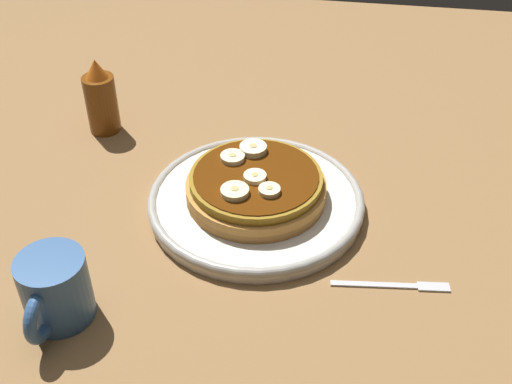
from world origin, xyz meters
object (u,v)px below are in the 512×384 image
at_px(banana_slice_1, 269,191).
at_px(syrup_bottle, 101,99).
at_px(banana_slice_0, 252,177).
at_px(coffee_mug, 54,290).
at_px(banana_slice_4, 233,158).
at_px(fork, 398,285).
at_px(banana_slice_2, 253,149).
at_px(banana_slice_3, 235,192).
at_px(pancake_stack, 255,186).
at_px(plate, 256,201).

distance_m(banana_slice_1, syrup_bottle, 0.32).
distance_m(banana_slice_0, coffee_mug, 0.26).
bearing_deg(banana_slice_1, banana_slice_4, -136.92).
distance_m(coffee_mug, fork, 0.36).
relative_size(banana_slice_2, fork, 0.27).
bearing_deg(fork, banana_slice_4, -123.06).
distance_m(banana_slice_3, coffee_mug, 0.23).
bearing_deg(pancake_stack, banana_slice_3, -23.19).
bearing_deg(banana_slice_0, fork, 60.57).
height_order(banana_slice_4, syrup_bottle, syrup_bottle).
bearing_deg(banana_slice_1, coffee_mug, -47.72).
distance_m(banana_slice_1, banana_slice_4, 0.08).
relative_size(banana_slice_4, fork, 0.24).
bearing_deg(banana_slice_4, pancake_stack, 50.83).
distance_m(pancake_stack, banana_slice_3, 0.05).
xyz_separation_m(plate, banana_slice_2, (-0.05, -0.01, 0.04)).
distance_m(banana_slice_0, syrup_bottle, 0.29).
height_order(plate, banana_slice_1, banana_slice_1).
bearing_deg(banana_slice_3, syrup_bottle, -128.71).
distance_m(pancake_stack, syrup_bottle, 0.29).
relative_size(pancake_stack, syrup_bottle, 1.54).
height_order(fork, syrup_bottle, syrup_bottle).
xyz_separation_m(banana_slice_2, banana_slice_3, (0.09, -0.01, -0.00)).
height_order(banana_slice_3, syrup_bottle, syrup_bottle).
bearing_deg(banana_slice_0, syrup_bottle, -121.84).
height_order(plate, banana_slice_2, banana_slice_2).
bearing_deg(banana_slice_0, plate, 153.42).
bearing_deg(banana_slice_0, banana_slice_2, -172.26).
height_order(plate, pancake_stack, pancake_stack).
xyz_separation_m(pancake_stack, banana_slice_3, (0.04, -0.02, 0.02)).
bearing_deg(banana_slice_3, banana_slice_2, 175.56).
height_order(banana_slice_1, banana_slice_4, same).
distance_m(banana_slice_0, banana_slice_4, 0.05).
bearing_deg(banana_slice_1, banana_slice_3, -77.18).
relative_size(banana_slice_3, coffee_mug, 0.34).
xyz_separation_m(plate, banana_slice_4, (-0.03, -0.03, 0.04)).
height_order(pancake_stack, banana_slice_0, banana_slice_0).
xyz_separation_m(banana_slice_3, banana_slice_4, (-0.07, -0.02, -0.00)).
xyz_separation_m(banana_slice_2, banana_slice_4, (0.02, -0.02, -0.00)).
bearing_deg(coffee_mug, syrup_bottle, -167.55).
relative_size(plate, syrup_bottle, 2.38).
distance_m(plate, pancake_stack, 0.02).
bearing_deg(pancake_stack, banana_slice_0, -19.49).
bearing_deg(syrup_bottle, fork, 59.16).
height_order(banana_slice_2, syrup_bottle, syrup_bottle).
xyz_separation_m(banana_slice_4, syrup_bottle, (-0.12, -0.22, -0.00)).
relative_size(banana_slice_2, banana_slice_3, 1.04).
height_order(plate, banana_slice_0, banana_slice_0).
bearing_deg(banana_slice_2, plate, 13.36).
bearing_deg(fork, coffee_mug, -74.14).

